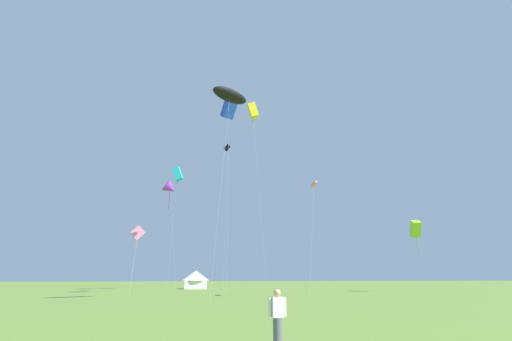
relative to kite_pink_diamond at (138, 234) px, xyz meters
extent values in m
cube|color=pink|center=(0.00, 0.02, 0.13)|extent=(1.70, 0.28, 1.70)
cylinder|color=#A9627C|center=(0.00, 0.02, -1.02)|extent=(0.05, 0.05, 1.45)
cylinder|color=#B2B2B7|center=(0.00, -0.99, -3.27)|extent=(0.02, 2.04, 6.81)
cube|color=#99DB2D|center=(39.78, 7.36, 2.52)|extent=(1.67, 2.38, 2.70)
cylinder|color=olive|center=(39.78, 7.36, 0.27)|extent=(0.08, 0.08, 3.17)
cylinder|color=#B2B2B7|center=(40.07, 6.81, -2.08)|extent=(0.60, 1.13, 9.20)
cone|color=purple|center=(2.24, 16.82, 9.44)|extent=(3.16, 2.80, 2.78)
cylinder|color=#63238B|center=(2.24, 16.82, 7.46)|extent=(0.07, 0.07, 2.83)
cylinder|color=#B2B2B7|center=(3.27, 15.92, 1.38)|extent=(2.08, 1.82, 16.12)
cube|color=blue|center=(10.17, 3.28, 18.06)|extent=(2.40, 3.10, 3.13)
cylinder|color=#B2B2B7|center=(10.19, 2.53, 5.69)|extent=(0.06, 1.53, 24.74)
cube|color=yellow|center=(16.16, 17.23, 25.14)|extent=(2.21, 1.51, 3.02)
cylinder|color=#A79518|center=(16.16, 17.23, 22.61)|extent=(0.09, 0.09, 3.55)
cylinder|color=#B2B2B7|center=(17.13, 16.24, 9.23)|extent=(1.96, 2.00, 31.82)
cube|color=#1EB7CC|center=(3.13, 21.73, 13.41)|extent=(2.25, 1.65, 2.68)
cylinder|color=teal|center=(3.13, 21.73, 11.58)|extent=(0.08, 0.08, 2.32)
cylinder|color=#B2B2B7|center=(2.92, 21.25, 3.36)|extent=(0.44, 0.99, 20.09)
ellipsoid|color=pink|center=(19.55, -3.45, 5.75)|extent=(1.31, 2.39, 0.85)
cylinder|color=#B2B2B7|center=(18.60, -4.51, -0.47)|extent=(1.92, 2.14, 12.43)
ellipsoid|color=black|center=(8.84, -9.06, 13.14)|extent=(4.44, 3.59, 1.54)
cylinder|color=#B2B2B7|center=(8.09, -10.28, 3.23)|extent=(1.52, 2.46, 19.82)
cube|color=black|center=(12.08, 22.48, 19.41)|extent=(1.25, 1.27, 1.71)
cylinder|color=#B2B2B7|center=(12.03, 22.03, 6.37)|extent=(0.13, 0.92, 26.09)
cylinder|color=#565B66|center=(8.18, -29.48, -6.23)|extent=(0.28, 0.28, 0.90)
cube|color=white|center=(8.18, -29.48, -5.48)|extent=(0.38, 0.26, 0.60)
sphere|color=tan|center=(8.18, -29.48, -5.06)|extent=(0.22, 0.22, 0.22)
cylinder|color=white|center=(7.94, -29.48, -5.48)|extent=(0.09, 0.09, 0.55)
cylinder|color=white|center=(8.42, -29.48, -5.48)|extent=(0.09, 0.09, 0.55)
cube|color=white|center=(7.50, 29.41, -5.92)|extent=(4.05, 4.05, 1.52)
cone|color=white|center=(7.50, 29.41, -4.27)|extent=(5.07, 5.07, 1.77)
camera|label=1|loc=(5.27, -40.77, -4.59)|focal=24.54mm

